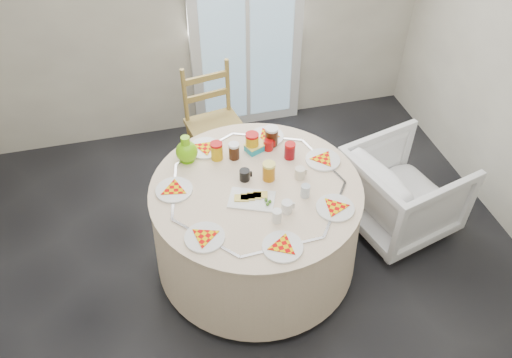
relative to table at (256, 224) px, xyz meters
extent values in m
plane|color=black|center=(-0.05, -0.26, -0.38)|extent=(4.00, 4.00, 0.00)
cube|color=silver|center=(0.35, 1.69, 0.68)|extent=(1.00, 0.08, 2.10)
cylinder|color=beige|center=(0.00, 0.00, 0.00)|extent=(1.40, 1.40, 0.71)
imported|color=white|center=(1.15, 0.09, 0.02)|extent=(0.84, 0.87, 0.75)
cube|color=#159BB7|center=(0.09, 0.36, 0.41)|extent=(0.17, 0.14, 0.05)
camera|label=1|loc=(-0.57, -2.22, 2.55)|focal=35.00mm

